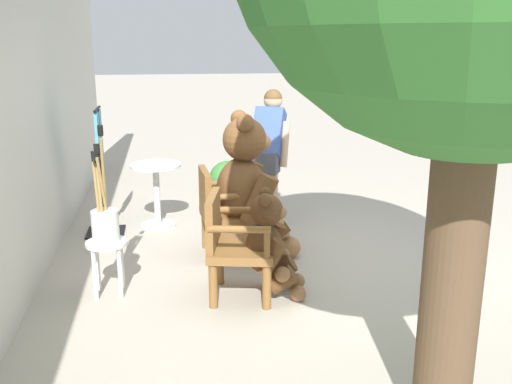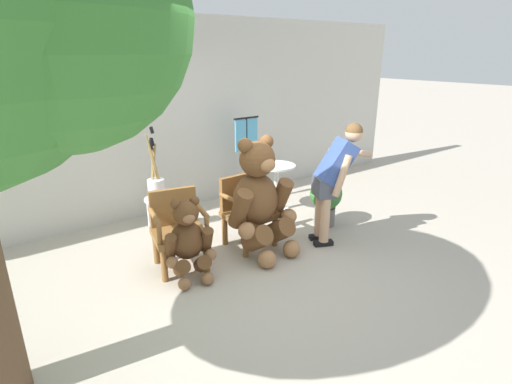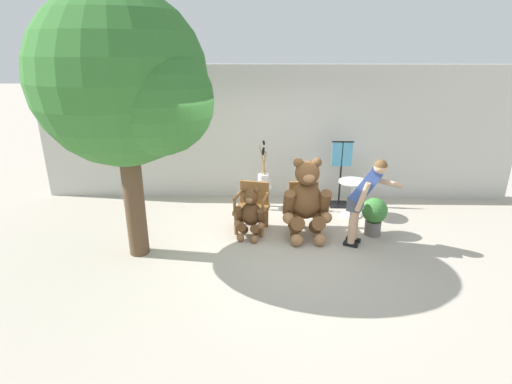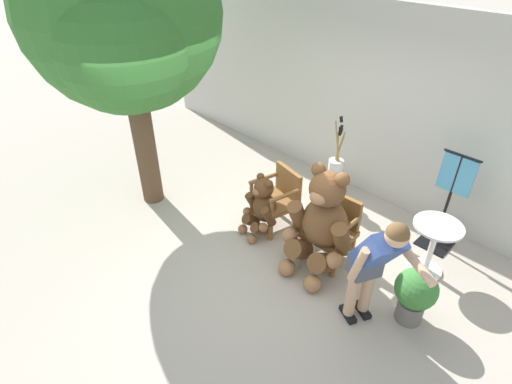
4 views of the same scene
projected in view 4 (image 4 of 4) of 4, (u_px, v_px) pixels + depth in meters
ground_plane at (266, 263)px, 5.06m from camera, size 60.00×60.00×0.00m
back_wall at (386, 109)px, 5.66m from camera, size 10.00×0.16×2.80m
wooden_chair_left at (278, 197)px, 5.47m from camera, size 0.65×0.62×0.86m
wooden_chair_right at (332, 228)px, 4.92m from camera, size 0.59×0.55×0.86m
teddy_bear_large at (321, 223)px, 4.64m from camera, size 0.84×0.81×1.40m
teddy_bear_small at (262, 207)px, 5.33m from camera, size 0.55×0.55×0.89m
person_visitor at (375, 261)px, 3.80m from camera, size 0.87×0.50×1.51m
white_stool at (334, 182)px, 6.01m from camera, size 0.34×0.34×0.46m
brush_bucket at (336, 164)px, 5.84m from camera, size 0.22×0.22×0.95m
round_side_table at (433, 243)px, 4.71m from camera, size 0.56×0.56×0.72m
patio_tree at (122, 19)px, 4.69m from camera, size 2.55×2.43×3.92m
potted_plant at (415, 293)px, 4.14m from camera, size 0.44×0.44×0.68m
clothing_display_stand at (448, 200)px, 4.97m from camera, size 0.44×0.40×1.36m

